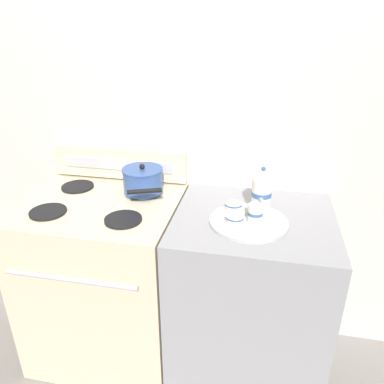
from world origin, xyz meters
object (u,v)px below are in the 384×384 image
object	(u,v)px
stove	(107,279)
saucepan	(143,180)
serving_tray	(249,222)
teacup_right	(233,208)
creamer_jug	(255,213)
teapot	(262,191)
teacup_left	(235,221)

from	to	relation	value
stove	saucepan	xyz separation A→B (m)	(0.19, 0.14, 0.54)
saucepan	serving_tray	xyz separation A→B (m)	(0.55, -0.20, -0.07)
stove	teacup_right	xyz separation A→B (m)	(0.66, 0.01, 0.50)
saucepan	serving_tray	distance (m)	0.59
serving_tray	creamer_jug	bearing A→B (deg)	-3.97
saucepan	stove	bearing A→B (deg)	-142.11
creamer_jug	stove	bearing A→B (deg)	175.55
teapot	teacup_left	world-z (taller)	teapot
saucepan	creamer_jug	bearing A→B (deg)	-19.47
teapot	teacup_left	xyz separation A→B (m)	(-0.10, -0.16, -0.08)
stove	teacup_left	size ratio (longest dim) A/B	8.12
teacup_left	creamer_jug	world-z (taller)	creamer_jug
teacup_left	teacup_right	size ratio (longest dim) A/B	1.00
saucepan	teacup_left	xyz separation A→B (m)	(0.49, -0.26, -0.04)
saucepan	teacup_right	size ratio (longest dim) A/B	2.68
serving_tray	creamer_jug	world-z (taller)	creamer_jug
stove	creamer_jug	size ratio (longest dim) A/B	11.70
stove	saucepan	size ratio (longest dim) A/B	3.04
saucepan	teacup_right	distance (m)	0.50
serving_tray	teacup_right	size ratio (longest dim) A/B	3.01
stove	teacup_left	world-z (taller)	teacup_left
saucepan	teapot	size ratio (longest dim) A/B	1.41
stove	teacup_right	size ratio (longest dim) A/B	8.12
stove	teacup_left	distance (m)	0.85
saucepan	teapot	world-z (taller)	teapot
teapot	creamer_jug	distance (m)	0.12
stove	saucepan	world-z (taller)	saucepan
teacup_left	saucepan	bearing A→B (deg)	152.17
saucepan	teapot	xyz separation A→B (m)	(0.60, -0.11, 0.04)
serving_tray	teapot	xyz separation A→B (m)	(0.05, 0.10, 0.11)
stove	teacup_right	world-z (taller)	teacup_right
teacup_right	saucepan	bearing A→B (deg)	163.78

